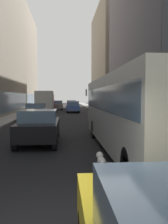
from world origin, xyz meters
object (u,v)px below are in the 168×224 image
Objects in this scene: car_grey_wagon at (57,105)px; box_truck at (45,101)px; transit_bus at (132,108)px; dalmatian_dog at (101,162)px; car_white_van at (36,111)px; car_red_coupe at (71,105)px; car_blue_hatchback at (73,107)px; car_black_suv at (39,126)px.

box_truck reaches higher than car_grey_wagon.
car_grey_wagon is at bearing 76.39° from box_truck.
box_truck is (-1.60, -6.61, 0.84)m from car_grey_wagon.
transit_bus is 11.98× the size of dalmatian_dog.
car_white_van is (-1.60, -18.85, 0.00)m from car_grey_wagon.
car_red_coupe is 1.13× the size of car_white_van.
car_red_coupe is 20.53m from car_white_van.
transit_bus is 28.35m from box_truck.
car_grey_wagon is 7.80m from car_blue_hatchback.
transit_bus is 1.54× the size of box_truck.
dalmatian_dog is at bearing -78.78° from car_white_van.
car_white_van is 12.27m from box_truck.
car_grey_wagon is at bearing 90.00° from car_black_suv.
transit_bus is 2.46× the size of car_blue_hatchback.
car_blue_hatchback is 30.65m from dalmatian_dog.
car_red_coupe and car_white_van have the same top height.
car_grey_wagon reaches higher than dalmatian_dog.
car_black_suv is (-0.00, -32.15, 0.00)m from car_grey_wagon.
car_white_van is 0.89× the size of car_black_suv.
car_red_coupe is at bearing 90.00° from car_blue_hatchback.
car_black_suv reaches higher than dalmatian_dog.
transit_bus reaches higher than dalmatian_dog.
dalmatian_dog is (2.21, -38.07, -0.31)m from car_grey_wagon.
transit_bus reaches higher than car_black_suv.
car_blue_hatchback is 12.11m from car_white_van.
car_black_suv is at bearing 150.61° from transit_bus.
car_blue_hatchback reaches higher than dalmatian_dog.
transit_bus is 27.04m from car_blue_hatchback.
car_white_van is (-4.00, -20.14, -0.00)m from car_red_coupe.
car_black_suv is (-2.40, -24.72, 0.00)m from car_blue_hatchback.
car_blue_hatchback is 24.84m from car_black_suv.
box_truck is 7.79× the size of dalmatian_dog.
transit_bus reaches higher than car_red_coupe.
dalmatian_dog is at bearing -86.67° from car_grey_wagon.
car_blue_hatchback is 4.17m from box_truck.
car_red_coupe is at bearing 89.73° from dalmatian_dog.
car_white_van is (-5.60, 15.55, -0.95)m from transit_bus.
car_grey_wagon is 0.89× the size of car_black_suv.
car_grey_wagon is 0.89× the size of car_blue_hatchback.
transit_bus is at bearing -29.39° from car_black_suv.
box_truck reaches higher than car_red_coupe.
car_white_van is (-4.00, -11.43, -0.00)m from car_blue_hatchback.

